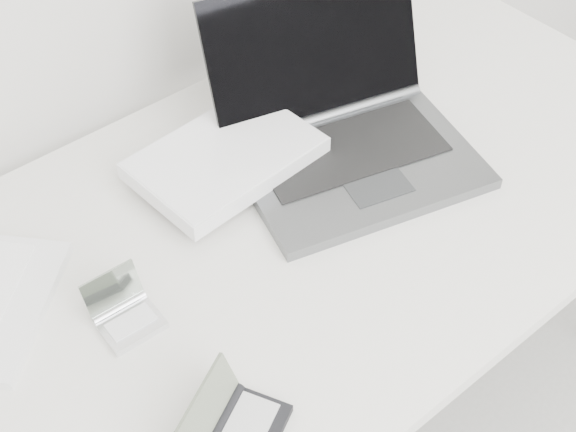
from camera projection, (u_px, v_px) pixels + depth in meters
desk at (286, 238)px, 1.37m from camera, size 1.60×0.80×0.73m
laptop_large at (303, 141)px, 1.40m from camera, size 0.60×0.47×0.26m
pda_silver at (126, 315)px, 1.18m from camera, size 0.09×0.10×0.07m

